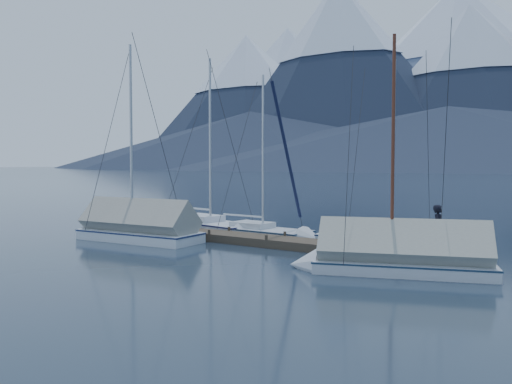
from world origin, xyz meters
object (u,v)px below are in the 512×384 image
sailboat_open_right (403,242)px  sailboat_covered_near (387,259)px  sailboat_open_left (217,228)px  sailboat_open_mid (270,235)px  person (439,228)px  sailboat_covered_far (130,230)px

sailboat_open_right → sailboat_covered_near: sailboat_open_right is taller
sailboat_open_left → sailboat_open_mid: sailboat_open_left is taller
sailboat_open_right → person: (2.21, -2.64, 1.00)m
sailboat_open_right → sailboat_covered_far: bearing=-152.7°
sailboat_open_mid → sailboat_covered_far: sailboat_covered_far is taller
sailboat_covered_near → sailboat_covered_far: sailboat_covered_far is taller
sailboat_open_left → sailboat_open_right: sailboat_open_left is taller
person → sailboat_open_left: bearing=74.2°
sailboat_open_mid → sailboat_open_right: (5.83, 1.18, 0.00)m
sailboat_open_mid → person: bearing=-10.3°
sailboat_open_right → person: bearing=-50.1°
sailboat_open_left → sailboat_covered_near: bearing=-23.7°
sailboat_open_left → sailboat_covered_near: sailboat_open_left is taller
sailboat_open_right → sailboat_covered_far: (-10.49, -5.42, 0.31)m
sailboat_covered_near → person: 3.15m
sailboat_open_mid → person: sailboat_open_mid is taller
sailboat_open_mid → sailboat_open_right: sailboat_open_right is taller
sailboat_open_left → sailboat_open_right: (9.22, 0.89, -0.02)m
sailboat_open_right → person: size_ratio=5.20×
sailboat_covered_near → person: bearing=77.1°
sailboat_open_mid → person: (8.05, -1.46, 1.01)m
sailboat_open_left → person: size_ratio=5.85×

